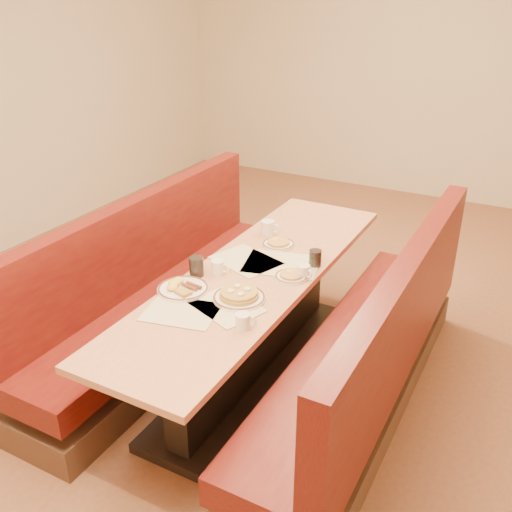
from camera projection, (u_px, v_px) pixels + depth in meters
The scene contains 19 objects.
ground at pixel (256, 373), 3.71m from camera, with size 8.00×8.00×0.00m, color #9E6647.
room_envelope at pixel (256, 63), 2.87m from camera, with size 6.04×8.04×2.82m.
diner_table at pixel (256, 325), 3.55m from camera, with size 0.70×2.50×0.75m.
booth_left at pixel (161, 299), 3.87m from camera, with size 0.55×2.50×1.05m.
booth_right at pixel (369, 360), 3.24m from camera, with size 0.55×2.50×1.05m.
placemat_near_left at pixel (181, 312), 2.96m from camera, with size 0.37×0.28×0.00m, color beige.
placemat_near_right at pixel (226, 306), 3.01m from camera, with size 0.36×0.27×0.00m, color beige.
placemat_far_left at pixel (246, 260), 3.51m from camera, with size 0.39×0.29×0.00m, color beige.
placemat_far_right at pixel (282, 264), 3.46m from camera, with size 0.44×0.33×0.00m, color beige.
pancake_plate at pixel (239, 296), 3.07m from camera, with size 0.29×0.29×0.06m.
eggs_plate at pixel (182, 288), 3.16m from camera, with size 0.29×0.29×0.06m.
extra_plate_mid at pixel (291, 276), 3.30m from camera, with size 0.19×0.19×0.04m.
extra_plate_far at pixel (278, 243), 3.71m from camera, with size 0.21×0.21×0.04m.
coffee_mug_a at pixel (243, 321), 2.81m from camera, with size 0.10×0.07×0.08m.
coffee_mug_b at pixel (218, 267), 3.34m from camera, with size 0.11×0.08×0.08m.
coffee_mug_c at pixel (304, 271), 3.29m from camera, with size 0.10×0.07×0.08m.
coffee_mug_d at pixel (268, 228), 3.86m from camera, with size 0.13×0.09×0.10m.
soda_tumbler_near at pixel (196, 267), 3.31m from camera, with size 0.08×0.08×0.12m.
soda_tumbler_mid at pixel (315, 258), 3.43m from camera, with size 0.08×0.08×0.10m.
Camera 1 is at (1.43, -2.65, 2.30)m, focal length 40.00 mm.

